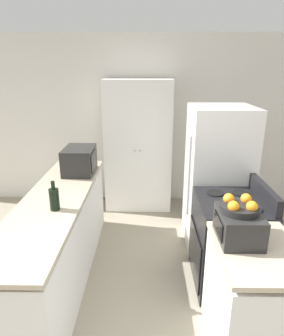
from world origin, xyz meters
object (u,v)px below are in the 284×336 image
microwave (80,160)px  fruit_bowl (240,206)px  refrigerator (217,178)px  stove (228,242)px  wine_bottle (54,199)px  pantry_cabinet (138,146)px  toaster_oven (239,226)px

microwave → fruit_bowl: fruit_bowl is taller
refrigerator → microwave: refrigerator is taller
stove → wine_bottle: size_ratio=3.97×
pantry_cabinet → microwave: pantry_cabinet is taller
fruit_bowl → wine_bottle: bearing=163.3°
wine_bottle → toaster_oven: 1.56m
wine_bottle → stove: bearing=7.1°
microwave → wine_bottle: microwave is taller
stove → refrigerator: refrigerator is taller
stove → refrigerator: 0.87m
fruit_bowl → microwave: bearing=135.4°
microwave → pantry_cabinet: bearing=56.1°
stove → microwave: microwave is taller
microwave → stove: bearing=-26.3°
microwave → toaster_oven: bearing=-44.7°
pantry_cabinet → microwave: bearing=-123.9°
wine_bottle → pantry_cabinet: bearing=71.2°
pantry_cabinet → wine_bottle: size_ratio=7.26×
toaster_oven → fruit_bowl: fruit_bowl is taller
refrigerator → wine_bottle: size_ratio=6.32×
refrigerator → fruit_bowl: 1.47m
toaster_oven → fruit_bowl: (-0.00, 0.01, 0.15)m
pantry_cabinet → microwave: (-0.67, -1.00, 0.08)m
pantry_cabinet → stove: 2.10m
pantry_cabinet → fruit_bowl: (0.80, -2.45, 0.19)m
wine_bottle → fruit_bowl: bearing=-16.7°
stove → toaster_oven: 0.88m
pantry_cabinet → stove: size_ratio=1.83×
fruit_bowl → refrigerator: bearing=82.8°
refrigerator → wine_bottle: refrigerator is taller
fruit_bowl → pantry_cabinet: bearing=108.1°
pantry_cabinet → toaster_oven: 2.59m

